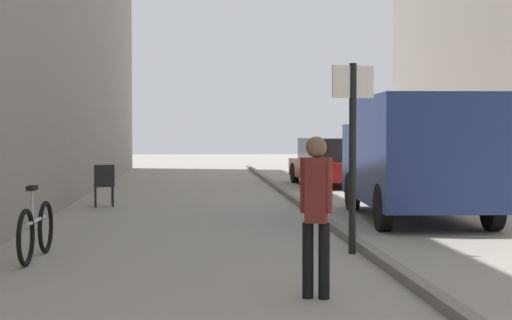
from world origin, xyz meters
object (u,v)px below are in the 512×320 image
delivery_van (416,154)px  street_sign_post (353,141)px  pedestrian_main_foreground (316,205)px  parked_car (330,162)px  cafe_chair_near_window (104,182)px  bicycle_leaning (36,230)px

delivery_van → street_sign_post: 4.36m
delivery_van → pedestrian_main_foreground: bearing=-111.1°
pedestrian_main_foreground → parked_car: (2.88, 15.69, -0.23)m
delivery_van → cafe_chair_near_window: (-6.15, 2.86, -0.70)m
street_sign_post → parked_car: bearing=-110.6°
street_sign_post → bicycle_leaning: (-4.22, -0.14, -1.16)m
delivery_van → street_sign_post: street_sign_post is taller
parked_car → delivery_van: bearing=-92.9°
pedestrian_main_foreground → parked_car: bearing=96.3°
parked_car → street_sign_post: size_ratio=1.65×
parked_car → bicycle_leaning: 14.47m
parked_car → cafe_chair_near_window: size_ratio=4.57×
delivery_van → street_sign_post: bearing=-114.6°
street_sign_post → bicycle_leaning: bearing=-10.1°
bicycle_leaning → parked_car: bearing=67.0°
street_sign_post → cafe_chair_near_window: size_ratio=2.77×
bicycle_leaning → cafe_chair_near_window: size_ratio=1.88×
pedestrian_main_foreground → bicycle_leaning: (-3.29, 2.61, -0.56)m
delivery_van → street_sign_post: size_ratio=1.92×
delivery_van → bicycle_leaning: bearing=-144.4°
pedestrian_main_foreground → street_sign_post: (0.93, 2.75, 0.61)m
street_sign_post → cafe_chair_near_window: 7.97m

